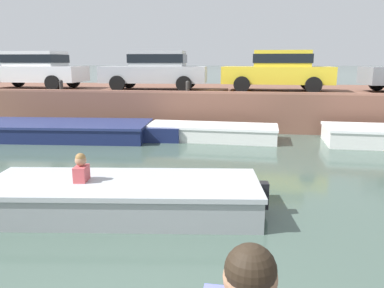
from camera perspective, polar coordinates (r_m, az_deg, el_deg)
ground_plane at (r=8.01m, az=0.86°, el=-6.08°), size 400.00×400.00×0.00m
far_quay_wall at (r=16.55m, az=4.72°, el=6.08°), size 60.00×6.00×1.40m
far_wall_coping at (r=13.62m, az=4.06°, el=7.83°), size 60.00×0.24×0.08m
boat_moored_west_navy at (r=13.20m, az=-17.71°, el=1.98°), size 6.85×2.59×0.54m
boat_moored_central_white at (r=12.41m, az=2.06°, el=1.84°), size 5.13×1.62×0.50m
motorboat_passing at (r=6.59m, az=-12.45°, el=-7.90°), size 5.68×2.13×1.06m
car_leftmost_white at (r=17.36m, az=-22.89°, el=10.58°), size 4.27×2.00×1.54m
car_left_inner_silver at (r=15.38m, az=-5.53°, el=11.36°), size 4.24×2.06×1.54m
car_centre_yellow at (r=15.01m, az=13.06°, el=11.07°), size 4.20×2.15×1.54m
mooring_bollard_west at (r=15.38m, az=-19.31°, el=8.45°), size 0.15×0.15×0.45m
mooring_bollard_mid at (r=13.86m, az=-0.68°, el=8.77°), size 0.15×0.15×0.45m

